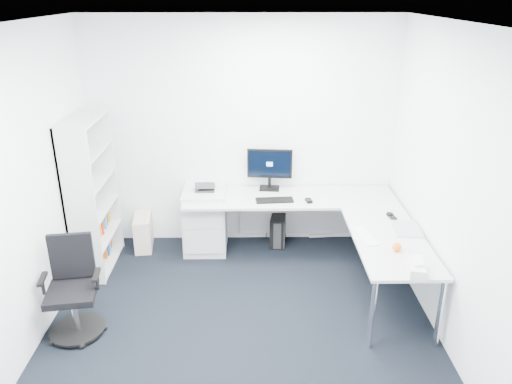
{
  "coord_description": "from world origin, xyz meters",
  "views": [
    {
      "loc": [
        0.09,
        -3.57,
        2.93
      ],
      "look_at": [
        0.15,
        1.05,
        1.05
      ],
      "focal_mm": 35.0,
      "sensor_mm": 36.0,
      "label": 1
    }
  ],
  "objects_px": {
    "task_chair": "(71,290)",
    "monitor": "(270,169)",
    "bookshelf": "(92,195)",
    "laptop": "(409,217)",
    "l_desk": "(291,237)"
  },
  "relations": [
    {
      "from": "task_chair",
      "to": "monitor",
      "type": "bearing_deg",
      "value": 35.81
    },
    {
      "from": "bookshelf",
      "to": "monitor",
      "type": "xyz_separation_m",
      "value": [
        1.95,
        0.52,
        0.11
      ]
    },
    {
      "from": "bookshelf",
      "to": "laptop",
      "type": "xyz_separation_m",
      "value": [
        3.28,
        -0.58,
        -0.01
      ]
    },
    {
      "from": "laptop",
      "to": "monitor",
      "type": "bearing_deg",
      "value": 145.2
    },
    {
      "from": "task_chair",
      "to": "monitor",
      "type": "relative_size",
      "value": 1.73
    },
    {
      "from": "l_desk",
      "to": "task_chair",
      "type": "xyz_separation_m",
      "value": [
        -2.05,
        -1.19,
        0.1
      ]
    },
    {
      "from": "l_desk",
      "to": "monitor",
      "type": "bearing_deg",
      "value": 111.82
    },
    {
      "from": "l_desk",
      "to": "monitor",
      "type": "xyz_separation_m",
      "value": [
        -0.23,
        0.57,
        0.61
      ]
    },
    {
      "from": "task_chair",
      "to": "monitor",
      "type": "xyz_separation_m",
      "value": [
        1.82,
        1.76,
        0.51
      ]
    },
    {
      "from": "laptop",
      "to": "bookshelf",
      "type": "bearing_deg",
      "value": 174.75
    },
    {
      "from": "bookshelf",
      "to": "task_chair",
      "type": "distance_m",
      "value": 1.31
    },
    {
      "from": "monitor",
      "to": "l_desk",
      "type": "bearing_deg",
      "value": -62.84
    },
    {
      "from": "l_desk",
      "to": "task_chair",
      "type": "relative_size",
      "value": 2.66
    },
    {
      "from": "bookshelf",
      "to": "task_chair",
      "type": "bearing_deg",
      "value": -84.22
    },
    {
      "from": "task_chair",
      "to": "laptop",
      "type": "height_order",
      "value": "laptop"
    }
  ]
}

